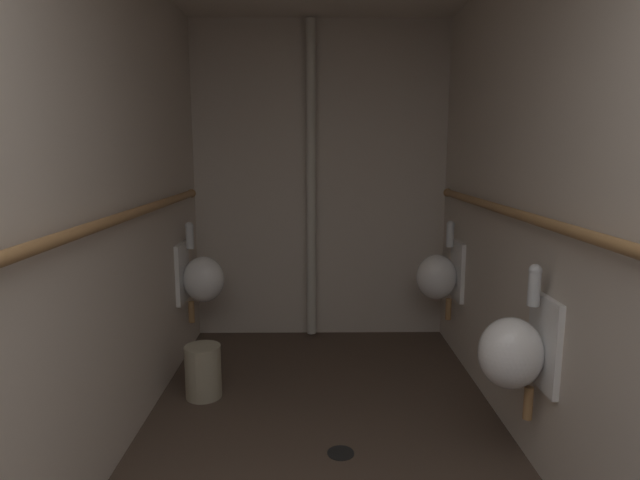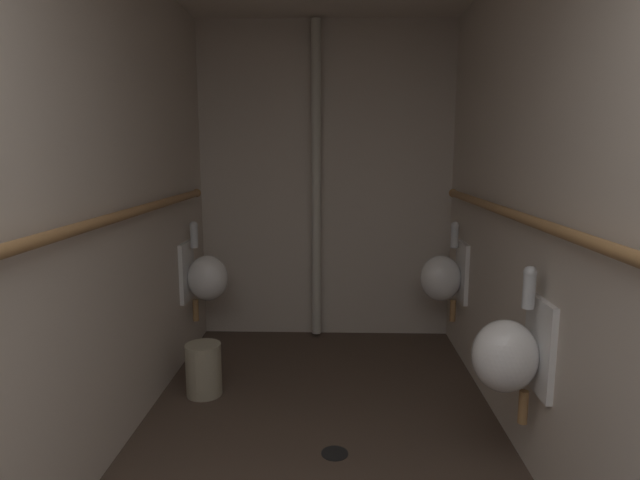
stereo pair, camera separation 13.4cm
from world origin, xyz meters
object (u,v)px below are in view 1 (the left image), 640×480
at_px(urinal_left_mid, 201,278).
at_px(floor_drain, 341,453).
at_px(urinal_right_far, 439,275).
at_px(urinal_right_mid, 515,351).
at_px(waste_bin, 203,371).
at_px(standpipe_back_wall, 311,183).

height_order(urinal_left_mid, floor_drain, urinal_left_mid).
height_order(urinal_left_mid, urinal_right_far, same).
height_order(urinal_right_mid, floor_drain, urinal_right_mid).
bearing_deg(waste_bin, standpipe_back_wall, 58.46).
relative_size(urinal_right_mid, standpipe_back_wall, 0.30).
relative_size(urinal_left_mid, urinal_right_mid, 1.00).
relative_size(urinal_left_mid, standpipe_back_wall, 0.30).
distance_m(urinal_left_mid, standpipe_back_wall, 1.15).
height_order(urinal_right_far, floor_drain, urinal_right_far).
height_order(urinal_right_far, standpipe_back_wall, standpipe_back_wall).
bearing_deg(urinal_left_mid, standpipe_back_wall, 30.79).
bearing_deg(standpipe_back_wall, urinal_right_mid, -63.55).
bearing_deg(urinal_right_mid, waste_bin, 153.28).
xyz_separation_m(urinal_right_far, floor_drain, (-0.80, -1.32, -0.62)).
xyz_separation_m(urinal_right_far, waste_bin, (-1.64, -0.67, -0.46)).
xyz_separation_m(urinal_right_mid, floor_drain, (-0.80, 0.18, -0.62)).
bearing_deg(waste_bin, urinal_right_far, 22.27).
bearing_deg(floor_drain, urinal_left_mid, 127.37).
bearing_deg(floor_drain, urinal_right_far, 58.74).
xyz_separation_m(urinal_right_far, standpipe_back_wall, (-0.96, 0.43, 0.66)).
bearing_deg(urinal_right_far, floor_drain, -121.26).
xyz_separation_m(urinal_left_mid, waste_bin, (0.13, -0.62, -0.46)).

